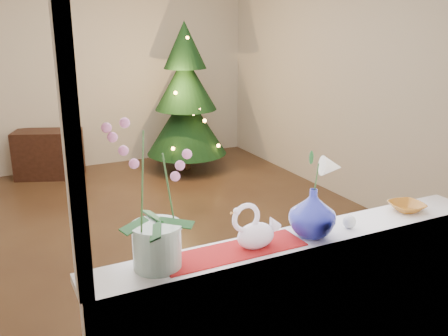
{
  "coord_description": "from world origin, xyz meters",
  "views": [
    {
      "loc": [
        -1.37,
        -4.23,
        1.97
      ],
      "look_at": [
        0.06,
        -1.4,
        1.0
      ],
      "focal_mm": 40.0,
      "sensor_mm": 36.0,
      "label": 1
    }
  ],
  "objects_px": {
    "paperweight": "(349,222)",
    "xmas_tree": "(186,98)",
    "blue_vase": "(313,209)",
    "side_table": "(49,154)",
    "orchid_pot": "(155,195)",
    "swan": "(256,226)",
    "amber_dish": "(407,207)"
  },
  "relations": [
    {
      "from": "swan",
      "to": "side_table",
      "type": "height_order",
      "value": "swan"
    },
    {
      "from": "blue_vase",
      "to": "xmas_tree",
      "type": "bearing_deg",
      "value": 75.99
    },
    {
      "from": "amber_dish",
      "to": "side_table",
      "type": "relative_size",
      "value": 0.2
    },
    {
      "from": "orchid_pot",
      "to": "blue_vase",
      "type": "bearing_deg",
      "value": -2.03
    },
    {
      "from": "orchid_pot",
      "to": "xmas_tree",
      "type": "distance_m",
      "value": 4.5
    },
    {
      "from": "blue_vase",
      "to": "side_table",
      "type": "xyz_separation_m",
      "value": [
        -0.67,
        4.58,
        -0.76
      ]
    },
    {
      "from": "paperweight",
      "to": "xmas_tree",
      "type": "height_order",
      "value": "xmas_tree"
    },
    {
      "from": "orchid_pot",
      "to": "swan",
      "type": "xyz_separation_m",
      "value": [
        0.48,
        -0.02,
        -0.22
      ]
    },
    {
      "from": "blue_vase",
      "to": "amber_dish",
      "type": "height_order",
      "value": "blue_vase"
    },
    {
      "from": "blue_vase",
      "to": "amber_dish",
      "type": "distance_m",
      "value": 0.69
    },
    {
      "from": "amber_dish",
      "to": "side_table",
      "type": "bearing_deg",
      "value": 106.46
    },
    {
      "from": "swan",
      "to": "xmas_tree",
      "type": "relative_size",
      "value": 0.13
    },
    {
      "from": "orchid_pot",
      "to": "swan",
      "type": "distance_m",
      "value": 0.53
    },
    {
      "from": "side_table",
      "to": "swan",
      "type": "bearing_deg",
      "value": -62.97
    },
    {
      "from": "paperweight",
      "to": "xmas_tree",
      "type": "bearing_deg",
      "value": 79.03
    },
    {
      "from": "xmas_tree",
      "to": "blue_vase",
      "type": "bearing_deg",
      "value": -104.01
    },
    {
      "from": "paperweight",
      "to": "xmas_tree",
      "type": "distance_m",
      "value": 4.22
    },
    {
      "from": "swan",
      "to": "blue_vase",
      "type": "relative_size",
      "value": 0.92
    },
    {
      "from": "orchid_pot",
      "to": "blue_vase",
      "type": "xyz_separation_m",
      "value": [
        0.8,
        -0.03,
        -0.19
      ]
    },
    {
      "from": "paperweight",
      "to": "swan",
      "type": "bearing_deg",
      "value": 177.84
    },
    {
      "from": "blue_vase",
      "to": "side_table",
      "type": "height_order",
      "value": "blue_vase"
    },
    {
      "from": "paperweight",
      "to": "amber_dish",
      "type": "relative_size",
      "value": 0.43
    },
    {
      "from": "swan",
      "to": "amber_dish",
      "type": "distance_m",
      "value": 1.0
    },
    {
      "from": "swan",
      "to": "blue_vase",
      "type": "distance_m",
      "value": 0.32
    },
    {
      "from": "swan",
      "to": "paperweight",
      "type": "distance_m",
      "value": 0.55
    },
    {
      "from": "paperweight",
      "to": "orchid_pot",
      "type": "bearing_deg",
      "value": 177.53
    },
    {
      "from": "swan",
      "to": "side_table",
      "type": "bearing_deg",
      "value": 97.83
    },
    {
      "from": "swan",
      "to": "paperweight",
      "type": "xyz_separation_m",
      "value": [
        0.55,
        -0.02,
        -0.08
      ]
    },
    {
      "from": "blue_vase",
      "to": "xmas_tree",
      "type": "height_order",
      "value": "xmas_tree"
    },
    {
      "from": "blue_vase",
      "to": "side_table",
      "type": "bearing_deg",
      "value": 98.32
    },
    {
      "from": "paperweight",
      "to": "xmas_tree",
      "type": "relative_size",
      "value": 0.04
    },
    {
      "from": "xmas_tree",
      "to": "swan",
      "type": "bearing_deg",
      "value": -108.12
    }
  ]
}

